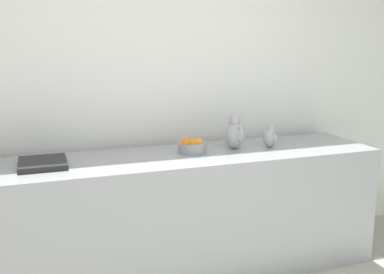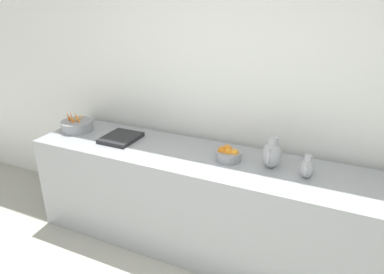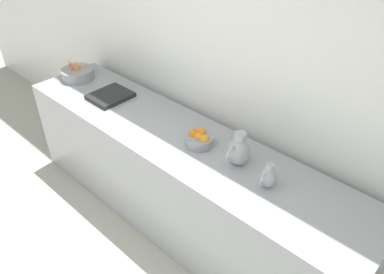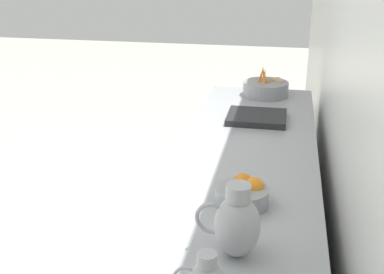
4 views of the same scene
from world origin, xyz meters
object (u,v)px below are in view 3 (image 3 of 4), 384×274
(orange_bowl, at_px, (199,139))
(vegetable_colander, at_px, (78,73))
(metal_pitcher_short, at_px, (268,177))
(metal_pitcher_tall, at_px, (239,150))

(orange_bowl, bearing_deg, vegetable_colander, -90.05)
(orange_bowl, xyz_separation_m, metal_pitcher_short, (0.04, 0.62, 0.03))
(vegetable_colander, distance_m, orange_bowl, 1.56)
(orange_bowl, xyz_separation_m, metal_pitcher_tall, (-0.01, 0.34, 0.07))
(metal_pitcher_tall, bearing_deg, vegetable_colander, -89.74)
(vegetable_colander, relative_size, metal_pitcher_short, 1.73)
(vegetable_colander, relative_size, orange_bowl, 1.47)
(vegetable_colander, distance_m, metal_pitcher_tall, 1.91)
(orange_bowl, height_order, metal_pitcher_short, metal_pitcher_short)
(vegetable_colander, bearing_deg, orange_bowl, 89.95)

